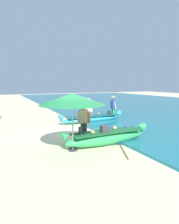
{
  "coord_description": "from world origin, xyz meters",
  "views": [
    {
      "loc": [
        -3.3,
        -7.74,
        2.56
      ],
      "look_at": [
        1.53,
        2.28,
        0.9
      ],
      "focal_mm": 31.0,
      "sensor_mm": 36.0,
      "label": 1
    }
  ],
  "objects_px": {
    "boat_cyan_midground": "(92,118)",
    "paddle": "(122,148)",
    "boat_green_foreground": "(107,137)",
    "person_vendor_hatted": "(88,109)",
    "person_vendor_assistant": "(113,106)",
    "person_tourist_customer": "(84,121)",
    "patio_umbrella_large": "(72,99)"
  },
  "relations": [
    {
      "from": "boat_cyan_midground",
      "to": "paddle",
      "type": "relative_size",
      "value": 2.69
    },
    {
      "from": "boat_green_foreground",
      "to": "boat_cyan_midground",
      "type": "xyz_separation_m",
      "value": [
        1.54,
        4.51,
        -0.06
      ]
    },
    {
      "from": "person_vendor_hatted",
      "to": "paddle",
      "type": "bearing_deg",
      "value": -99.07
    },
    {
      "from": "person_vendor_hatted",
      "to": "person_vendor_assistant",
      "type": "height_order",
      "value": "person_vendor_assistant"
    },
    {
      "from": "person_tourist_customer",
      "to": "paddle",
      "type": "relative_size",
      "value": 0.99
    },
    {
      "from": "patio_umbrella_large",
      "to": "paddle",
      "type": "bearing_deg",
      "value": -20.82
    },
    {
      "from": "person_vendor_hatted",
      "to": "person_vendor_assistant",
      "type": "bearing_deg",
      "value": 14.6
    },
    {
      "from": "boat_cyan_midground",
      "to": "boat_green_foreground",
      "type": "bearing_deg",
      "value": -108.83
    },
    {
      "from": "boat_cyan_midground",
      "to": "person_tourist_customer",
      "type": "xyz_separation_m",
      "value": [
        -2.26,
        -3.77,
        0.69
      ]
    },
    {
      "from": "paddle",
      "to": "patio_umbrella_large",
      "type": "bearing_deg",
      "value": 159.18
    },
    {
      "from": "boat_green_foreground",
      "to": "person_vendor_assistant",
      "type": "height_order",
      "value": "person_vendor_assistant"
    },
    {
      "from": "boat_green_foreground",
      "to": "person_tourist_customer",
      "type": "relative_size",
      "value": 2.4
    },
    {
      "from": "patio_umbrella_large",
      "to": "paddle",
      "type": "xyz_separation_m",
      "value": [
        1.8,
        -0.68,
        -1.94
      ]
    },
    {
      "from": "boat_cyan_midground",
      "to": "person_tourist_customer",
      "type": "bearing_deg",
      "value": -120.86
    },
    {
      "from": "boat_green_foreground",
      "to": "person_vendor_hatted",
      "type": "bearing_deg",
      "value": 75.52
    },
    {
      "from": "boat_cyan_midground",
      "to": "person_vendor_hatted",
      "type": "distance_m",
      "value": 1.04
    },
    {
      "from": "person_vendor_hatted",
      "to": "person_tourist_customer",
      "type": "distance_m",
      "value": 3.66
    },
    {
      "from": "boat_green_foreground",
      "to": "person_vendor_hatted",
      "type": "xyz_separation_m",
      "value": [
        1.02,
        3.96,
        0.65
      ]
    },
    {
      "from": "person_vendor_assistant",
      "to": "paddle",
      "type": "distance_m",
      "value": 6.11
    },
    {
      "from": "person_vendor_assistant",
      "to": "boat_green_foreground",
      "type": "bearing_deg",
      "value": -125.29
    },
    {
      "from": "person_tourist_customer",
      "to": "patio_umbrella_large",
      "type": "xyz_separation_m",
      "value": [
        -0.81,
        -0.8,
        1.02
      ]
    },
    {
      "from": "paddle",
      "to": "boat_green_foreground",
      "type": "bearing_deg",
      "value": 109.92
    },
    {
      "from": "boat_green_foreground",
      "to": "patio_umbrella_large",
      "type": "bearing_deg",
      "value": -177.64
    },
    {
      "from": "person_tourist_customer",
      "to": "person_vendor_assistant",
      "type": "distance_m",
      "value": 5.45
    },
    {
      "from": "person_vendor_hatted",
      "to": "patio_umbrella_large",
      "type": "relative_size",
      "value": 0.69
    },
    {
      "from": "person_vendor_assistant",
      "to": "paddle",
      "type": "bearing_deg",
      "value": -119.07
    },
    {
      "from": "person_vendor_assistant",
      "to": "paddle",
      "type": "height_order",
      "value": "person_vendor_assistant"
    },
    {
      "from": "person_tourist_customer",
      "to": "paddle",
      "type": "distance_m",
      "value": 2.01
    },
    {
      "from": "person_vendor_hatted",
      "to": "paddle",
      "type": "relative_size",
      "value": 1.0
    },
    {
      "from": "patio_umbrella_large",
      "to": "person_vendor_hatted",
      "type": "bearing_deg",
      "value": 57.59
    },
    {
      "from": "person_tourist_customer",
      "to": "person_vendor_hatted",
      "type": "bearing_deg",
      "value": 61.63
    },
    {
      "from": "boat_green_foreground",
      "to": "boat_cyan_midground",
      "type": "relative_size",
      "value": 0.88
    }
  ]
}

